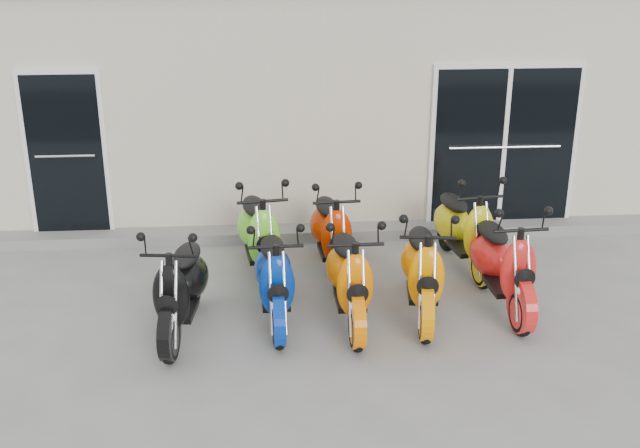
# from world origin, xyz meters

# --- Properties ---
(ground) EXTENTS (80.00, 80.00, 0.00)m
(ground) POSITION_xyz_m (0.00, 0.00, 0.00)
(ground) COLOR gray
(ground) RESTS_ON ground
(building) EXTENTS (14.00, 6.00, 3.20)m
(building) POSITION_xyz_m (0.00, 5.20, 1.60)
(building) COLOR beige
(building) RESTS_ON ground
(front_step) EXTENTS (14.00, 0.40, 0.15)m
(front_step) POSITION_xyz_m (0.00, 2.02, 0.07)
(front_step) COLOR gray
(front_step) RESTS_ON ground
(door_left) EXTENTS (1.07, 0.08, 2.22)m
(door_left) POSITION_xyz_m (-3.20, 2.17, 1.26)
(door_left) COLOR black
(door_left) RESTS_ON front_step
(door_right) EXTENTS (2.02, 0.08, 2.22)m
(door_right) POSITION_xyz_m (2.60, 2.17, 1.26)
(door_right) COLOR black
(door_right) RESTS_ON front_step
(scooter_front_black) EXTENTS (0.84, 1.83, 1.30)m
(scooter_front_black) POSITION_xyz_m (-1.53, -0.52, 0.65)
(scooter_front_black) COLOR black
(scooter_front_black) RESTS_ON ground
(scooter_front_blue) EXTENTS (0.70, 1.75, 1.28)m
(scooter_front_blue) POSITION_xyz_m (-0.55, -0.33, 0.64)
(scooter_front_blue) COLOR #052C9B
(scooter_front_blue) RESTS_ON ground
(scooter_front_orange_a) EXTENTS (0.69, 1.80, 1.32)m
(scooter_front_orange_a) POSITION_xyz_m (0.24, -0.40, 0.66)
(scooter_front_orange_a) COLOR #FF7400
(scooter_front_orange_a) RESTS_ON ground
(scooter_front_orange_b) EXTENTS (0.87, 1.87, 1.34)m
(scooter_front_orange_b) POSITION_xyz_m (1.05, -0.30, 0.67)
(scooter_front_orange_b) COLOR #FB8C00
(scooter_front_orange_b) RESTS_ON ground
(scooter_front_red) EXTENTS (0.77, 1.87, 1.35)m
(scooter_front_red) POSITION_xyz_m (1.96, -0.20, 0.68)
(scooter_front_red) COLOR red
(scooter_front_red) RESTS_ON ground
(scooter_back_green) EXTENTS (0.91, 1.90, 1.35)m
(scooter_back_green) POSITION_xyz_m (-0.72, 0.88, 0.68)
(scooter_back_green) COLOR #70E52D
(scooter_back_green) RESTS_ON ground
(scooter_back_red) EXTENTS (0.75, 1.78, 1.29)m
(scooter_back_red) POSITION_xyz_m (0.16, 0.93, 0.64)
(scooter_back_red) COLOR #C22600
(scooter_back_red) RESTS_ON ground
(scooter_back_yellow) EXTENTS (0.90, 1.84, 1.31)m
(scooter_back_yellow) POSITION_xyz_m (1.80, 0.92, 0.65)
(scooter_back_yellow) COLOR yellow
(scooter_back_yellow) RESTS_ON ground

